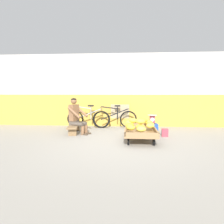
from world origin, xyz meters
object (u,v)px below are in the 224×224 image
weighing_scale (152,119)px  shopping_bag (165,133)px  plastic_crate (152,128)px  sign_board (120,115)px  banana_cart (140,132)px  vendor_seated (76,116)px  bicycle_near_left (88,118)px  bicycle_far_left (115,119)px  low_bench (74,127)px

weighing_scale → shopping_bag: 0.68m
plastic_crate → weighing_scale: weighing_scale is taller
sign_board → banana_cart: bearing=-74.0°
vendor_seated → bicycle_near_left: (0.19, 1.02, -0.21)m
bicycle_far_left → weighing_scale: bearing=-32.0°
bicycle_near_left → vendor_seated: bearing=-100.4°
banana_cart → bicycle_far_left: 1.97m
low_bench → plastic_crate: (2.54, 0.21, -0.05)m
shopping_bag → sign_board: bearing=130.3°
weighing_scale → bicycle_near_left: bearing=161.0°
plastic_crate → weighing_scale: (-0.00, -0.00, 0.30)m
plastic_crate → bicycle_far_left: bicycle_far_left is taller
low_bench → bicycle_far_left: bicycle_far_left is taller
bicycle_near_left → sign_board: 1.24m
vendor_seated → bicycle_near_left: bearing=79.6°
low_bench → plastic_crate: bearing=4.6°
vendor_seated → plastic_crate: (2.46, 0.24, -0.42)m
weighing_scale → bicycle_far_left: 1.51m
banana_cart → weighing_scale: weighing_scale is taller
low_bench → bicycle_near_left: (0.27, 0.99, 0.15)m
bicycle_near_left → bicycle_far_left: bearing=0.9°
plastic_crate → bicycle_near_left: (-2.27, 0.78, 0.20)m
plastic_crate → bicycle_far_left: (-1.28, 0.80, 0.20)m
vendor_seated → bicycle_near_left: size_ratio=0.69×
bicycle_near_left → banana_cart: bearing=-44.7°
vendor_seated → bicycle_far_left: bearing=41.3°
plastic_crate → sign_board: sign_board is taller
low_bench → sign_board: bearing=42.6°
banana_cart → plastic_crate: 1.11m
vendor_seated → bicycle_far_left: (1.18, 1.04, -0.21)m
vendor_seated → bicycle_far_left: size_ratio=0.69×
weighing_scale → bicycle_near_left: (-2.27, 0.78, -0.10)m
bicycle_near_left → bicycle_far_left: (1.00, 0.02, 0.00)m
low_bench → bicycle_near_left: bicycle_near_left is taller
low_bench → weighing_scale: 2.56m
banana_cart → sign_board: bearing=106.0°
plastic_crate → bicycle_near_left: bearing=161.0°
banana_cart → shopping_bag: banana_cart is taller
plastic_crate → sign_board: size_ratio=0.41×
low_bench → plastic_crate: plastic_crate is taller
plastic_crate → weighing_scale: size_ratio=1.20×
low_bench → bicycle_far_left: (1.26, 1.00, 0.15)m
vendor_seated → weighing_scale: size_ratio=3.80×
vendor_seated → shopping_bag: size_ratio=4.75×
vendor_seated → shopping_bag: vendor_seated is taller
bicycle_far_left → bicycle_near_left: bearing=-179.1°
plastic_crate → bicycle_far_left: bearing=148.0°
bicycle_far_left → plastic_crate: bearing=-32.0°
vendor_seated → plastic_crate: vendor_seated is taller
sign_board → plastic_crate: bearing=-46.3°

